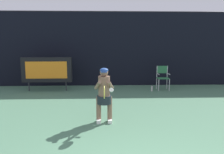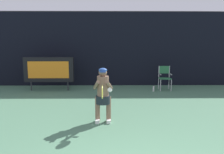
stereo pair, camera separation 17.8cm
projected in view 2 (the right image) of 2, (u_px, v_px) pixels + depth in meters
The scene contains 6 objects.
backdrop_screen at pixel (119, 49), 10.96m from camera, with size 18.00×0.12×3.66m.
scoreboard at pixel (49, 70), 9.84m from camera, with size 2.20×0.21×1.50m.
umpire_chair at pixel (165, 76), 10.03m from camera, with size 0.52×0.44×1.08m.
water_bottle at pixel (154, 89), 9.77m from camera, with size 0.07×0.07×0.27m.
tennis_player at pixel (103, 93), 5.90m from camera, with size 0.53×0.61×1.48m.
tennis_racket at pixel (102, 92), 5.27m from camera, with size 0.03×0.60×0.31m.
Camera 2 is at (-0.46, -2.53, 2.14)m, focal length 35.43 mm.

